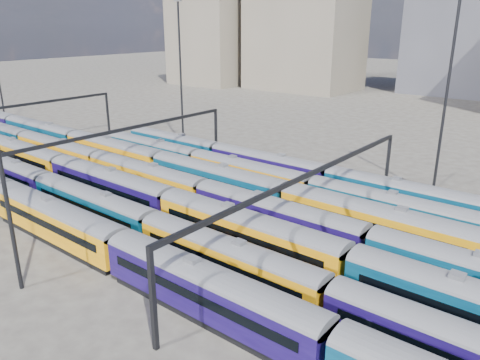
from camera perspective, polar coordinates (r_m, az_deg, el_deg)
The scene contains 13 objects.
ground at distance 53.67m, azimuth -1.16°, elevation -5.15°, with size 500.00×500.00×0.00m, color #413C37.
rake_0 at distance 51.63m, azimuth -21.50°, elevation -4.25°, with size 104.92×3.07×5.18m.
rake_1 at distance 36.22m, azimuth 10.81°, elevation -13.62°, with size 118.09×2.88×4.84m.
rake_2 at distance 52.22m, azimuth -8.58°, elevation -2.74°, with size 129.62×3.16×5.33m.
rake_3 at distance 55.26m, azimuth -4.50°, elevation -1.50°, with size 123.68×3.02×5.08m.
rake_4 at distance 67.49m, azimuth -9.68°, elevation 2.15°, with size 128.09×3.12×5.26m.
rake_5 at distance 54.07m, azimuth 17.66°, elevation -3.01°, with size 97.31×2.85×4.79m.
rake_6 at distance 58.71m, azimuth 18.91°, elevation -1.44°, with size 96.65×2.83×4.76m.
gantry_0 at distance 91.10m, azimuth -26.27°, elevation 7.38°, with size 0.35×40.35×8.03m.
gantry_1 at distance 65.56m, azimuth -14.76°, elevation 4.94°, with size 0.35×40.35×8.03m.
gantry_2 at distance 45.80m, azimuth 8.41°, elevation -0.51°, with size 0.35×40.35×8.03m.
mast_1 at distance 86.03m, azimuth -7.28°, elevation 13.42°, with size 1.40×0.50×25.60m.
mast_3 at distance 64.18m, azimuth 23.98°, elevation 10.22°, with size 1.40×0.50×25.60m.
Camera 1 is at (31.67, -37.48, 21.73)m, focal length 35.00 mm.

